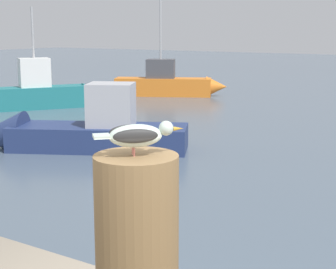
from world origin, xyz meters
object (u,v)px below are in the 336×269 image
(mooring_post, at_px, (137,254))
(boat_navy, at_px, (73,131))
(boat_teal, at_px, (46,92))
(boat_orange, at_px, (171,84))
(seagull, at_px, (137,135))

(mooring_post, height_order, boat_navy, mooring_post)
(boat_teal, bearing_deg, boat_orange, 71.89)
(mooring_post, relative_size, boat_orange, 0.19)
(mooring_post, bearing_deg, boat_orange, 122.69)
(boat_orange, height_order, boat_navy, boat_orange)
(seagull, bearing_deg, mooring_post, -133.54)
(mooring_post, distance_m, seagull, 0.54)
(seagull, relative_size, boat_teal, 0.08)
(boat_teal, xyz_separation_m, boat_navy, (5.76, -4.72, -0.14))
(mooring_post, xyz_separation_m, seagull, (0.00, 0.00, 0.54))
(mooring_post, relative_size, boat_navy, 0.17)
(boat_orange, bearing_deg, boat_teal, -108.11)
(seagull, xyz_separation_m, boat_navy, (-7.87, 7.95, -2.05))
(boat_navy, bearing_deg, seagull, -45.28)
(seagull, distance_m, boat_navy, 11.37)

